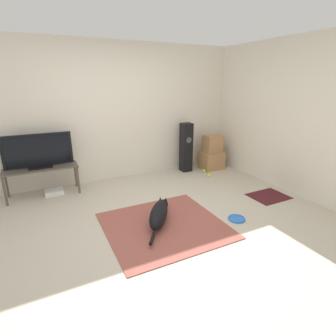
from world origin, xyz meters
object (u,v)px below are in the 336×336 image
Objects in this scene: dog at (159,213)px; tennis_ball_near_speaker at (209,175)px; tv at (38,151)px; game_console at (54,192)px; cardboard_box_upper at (213,144)px; tennis_ball_by_boxes at (204,171)px; floor_speaker at (186,147)px; frisbee at (237,219)px; tv_stand at (41,171)px; cardboard_box_lower at (212,160)px.

dog is 13.77× the size of tennis_ball_near_speaker.
game_console is (0.15, -0.01, -0.73)m from tv.
tennis_ball_by_boxes is at bearing -152.35° from cardboard_box_upper.
tennis_ball_by_boxes is at bearing -43.82° from floor_speaker.
frisbee is 0.65× the size of cardboard_box_upper.
game_console is at bearing 175.49° from tennis_ball_by_boxes.
frisbee is 3.21m from tv_stand.
game_console reaches higher than tennis_ball_near_speaker.
tennis_ball_by_boxes reaches higher than frisbee.
dog is 2.62m from cardboard_box_upper.
cardboard_box_lower is 0.41× the size of tv_stand.
tv_stand is 3.13m from tennis_ball_by_boxes.
game_console is at bearing 178.65° from cardboard_box_upper.
game_console is at bearing 170.08° from tennis_ball_near_speaker.
tennis_ball_by_boxes is at bearing -153.14° from cardboard_box_lower.
dog is at bearing -144.76° from tennis_ball_near_speaker.
tennis_ball_near_speaker is at bearing -9.65° from tv_stand.
floor_speaker reaches higher than dog.
cardboard_box_lower is 3.44m from tv.
frisbee is at bearing -22.89° from dog.
game_console is (-2.22, 2.11, 0.02)m from frisbee.
frisbee is at bearing -101.22° from floor_speaker.
cardboard_box_lower is at bearing 63.40° from frisbee.
tennis_ball_by_boxes is (0.72, 1.88, 0.02)m from frisbee.
floor_speaker is at bearing 0.77° from tv_stand.
cardboard_box_upper is (0.00, 0.01, 0.37)m from cardboard_box_lower.
tennis_ball_near_speaker reaches higher than frisbee.
floor_speaker is at bearing 0.71° from tv.
frisbee is at bearing -41.83° from tv.
floor_speaker is 0.98× the size of tv.
frisbee is at bearing -116.60° from cardboard_box_lower.
tv is 15.86× the size of tennis_ball_by_boxes.
tv_stand reaches higher than tennis_ball_by_boxes.
floor_speaker reaches higher than tv_stand.
tennis_ball_by_boxes is (1.73, 1.45, -0.10)m from dog.
dog is 2.20m from tv_stand.
frisbee is 0.23× the size of floor_speaker.
game_console is at bearing -4.39° from tv_stand.
dog is 1.91× the size of cardboard_box_lower.
frisbee is 2.27m from cardboard_box_lower.
tennis_ball_near_speaker is at bearing 35.24° from dog.
frisbee is at bearing -112.42° from tennis_ball_near_speaker.
game_console is at bearing 136.53° from frisbee.
dog is at bearing -51.20° from tv.
frisbee is at bearing -43.47° from game_console.
cardboard_box_upper is 0.77m from tennis_ball_near_speaker.
dog is 2.27m from tv.
cardboard_box_lower reaches higher than frisbee.
frisbee is 1.74m from tennis_ball_near_speaker.
tennis_ball_near_speaker is at bearing -129.93° from cardboard_box_lower.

